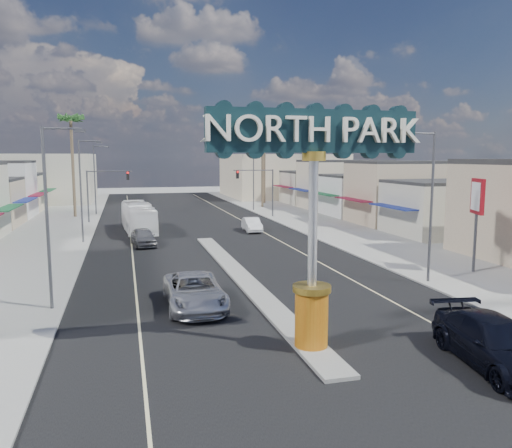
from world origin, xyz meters
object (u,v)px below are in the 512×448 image
suv_right (495,343)px  car_parked_left (143,237)px  palm_left_far (71,124)px  traffic_signal_right (259,183)px  city_bus (138,217)px  streetlight_r_far (252,175)px  streetlight_r_near (429,199)px  car_parked_right (252,225)px  palm_right_mid (262,136)px  bank_pylon_sign (477,202)px  traffic_signal_left (104,186)px  streetlight_l_far (96,176)px  suv_left (195,291)px  streetlight_l_near (50,209)px  palm_right_far (265,126)px  streetlight_l_mid (83,186)px  streetlight_r_mid (308,183)px  gateway_sign (313,200)px

suv_right → car_parked_left: size_ratio=1.36×
palm_left_far → suv_right: palm_left_far is taller
traffic_signal_right → city_bus: traffic_signal_right is taller
streetlight_r_far → streetlight_r_near: bearing=-90.0°
traffic_signal_right → car_parked_right: size_ratio=1.41×
palm_right_mid → bank_pylon_sign: bearing=-87.5°
traffic_signal_left → streetlight_r_far: streetlight_r_far is taller
streetlight_l_far → bank_pylon_sign: bearing=-57.9°
suv_left → city_bus: 26.82m
streetlight_l_near → suv_left: size_ratio=1.48×
streetlight_r_near → car_parked_left: size_ratio=2.02×
palm_right_far → suv_right: size_ratio=2.32×
car_parked_right → traffic_signal_left: bearing=146.4°
streetlight_l_mid → bank_pylon_sign: (25.40, -18.49, -0.36)m
streetlight_r_near → streetlight_r_mid: 20.00m
streetlight_l_far → bank_pylon_sign: size_ratio=1.49×
palm_left_far → palm_right_mid: bearing=13.0°
streetlight_l_mid → streetlight_l_far: (0.00, 22.00, 0.00)m
traffic_signal_left → bank_pylon_sign: 40.48m
traffic_signal_left → streetlight_l_near: (-1.25, -33.99, 0.79)m
suv_left → car_parked_right: 26.03m
traffic_signal_left → suv_left: 35.92m
suv_left → palm_right_far: bearing=70.8°
traffic_signal_right → suv_right: size_ratio=0.99×
streetlight_l_mid → streetlight_l_near: bearing=-90.0°
streetlight_l_near → gateway_sign: bearing=-37.6°
streetlight_l_far → streetlight_l_near: bearing=-90.0°
streetlight_r_far → suv_left: (-14.12, -43.33, -4.22)m
streetlight_l_near → car_parked_left: (4.93, 17.39, -4.31)m
traffic_signal_left → car_parked_left: size_ratio=1.35×
city_bus → bank_pylon_sign: 31.74m
streetlight_l_far → traffic_signal_left: bearing=-81.1°
streetlight_l_near → streetlight_l_mid: bearing=90.0°
car_parked_right → streetlight_l_near: bearing=-121.5°
car_parked_left → city_bus: bearing=84.2°
streetlight_r_far → city_bus: 23.41m
streetlight_l_mid → streetlight_r_far: bearing=46.5°
suv_left → suv_right: (9.56, -9.85, 0.04)m
gateway_sign → streetlight_l_near: gateway_sign is taller
streetlight_r_far → suv_left: 45.77m
gateway_sign → streetlight_l_far: 51.10m
streetlight_l_mid → streetlight_r_mid: (20.87, 0.00, 0.00)m
palm_right_far → streetlight_r_near: bearing=-95.0°
palm_right_far → palm_right_mid: bearing=-108.4°
palm_left_far → suv_left: bearing=-77.3°
streetlight_l_mid → palm_right_far: palm_right_far is taller
traffic_signal_left → palm_right_mid: 26.01m
streetlight_r_mid → palm_right_mid: 26.71m
suv_left → traffic_signal_right: bearing=70.1°
gateway_sign → streetlight_r_near: 13.19m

